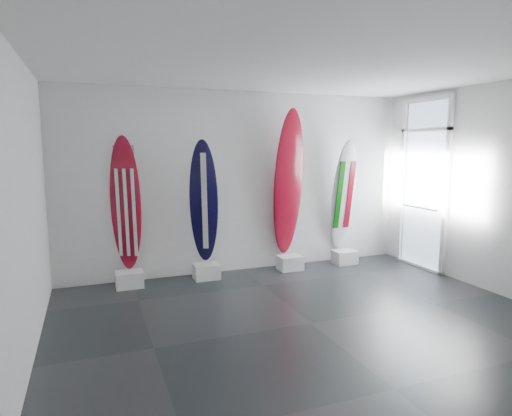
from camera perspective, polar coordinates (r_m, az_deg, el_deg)
name	(u,v)px	position (r m, az deg, el deg)	size (l,w,h in m)	color
floor	(311,323)	(5.48, 7.15, -14.62)	(6.00, 6.00, 0.00)	black
ceiling	(316,64)	(5.13, 7.76, 18.02)	(6.00, 6.00, 0.00)	white
wall_back	(242,182)	(7.38, -1.80, 3.34)	(6.00, 6.00, 0.00)	silver
wall_front	(504,244)	(3.15, 29.55, -4.08)	(6.00, 6.00, 0.00)	silver
wall_left	(21,213)	(4.53, -28.26, -0.59)	(5.00, 5.00, 0.00)	silver
wall_right	(505,190)	(7.02, 29.56, 2.06)	(5.00, 5.00, 0.00)	silver
display_block_usa	(129,279)	(6.94, -16.12, -8.90)	(0.40, 0.30, 0.24)	silver
surfboard_usa	(126,204)	(6.80, -16.56, 0.50)	(0.46, 0.08, 2.03)	maroon
display_block_navy	(206,271)	(7.12, -6.45, -8.19)	(0.40, 0.30, 0.24)	silver
surfboard_navy	(204,202)	(6.99, -6.80, 0.76)	(0.45, 0.08, 1.99)	black
display_block_swiss	(290,263)	(7.60, 4.44, -7.11)	(0.40, 0.30, 0.24)	silver
surfboard_swiss	(288,183)	(7.46, 4.23, 3.24)	(0.56, 0.08, 2.50)	maroon
display_block_italy	(344,257)	(8.11, 11.42, -6.28)	(0.40, 0.30, 0.24)	silver
surfboard_italy	(343,195)	(8.00, 11.26, 1.61)	(0.45, 0.08, 2.01)	silver
wall_outlet	(90,263)	(7.15, -20.73, -6.70)	(0.09, 0.02, 0.13)	silver
glass_door	(424,186)	(8.08, 20.93, 2.69)	(0.12, 1.16, 2.85)	white
balcony	(478,233)	(9.14, 26.89, -2.95)	(2.80, 2.20, 1.20)	slate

